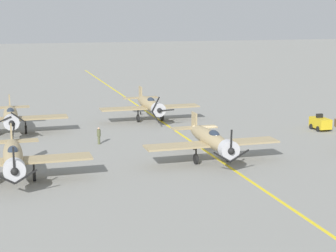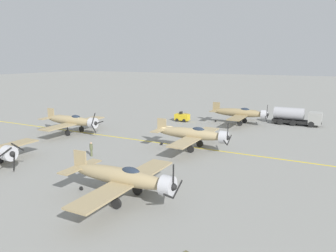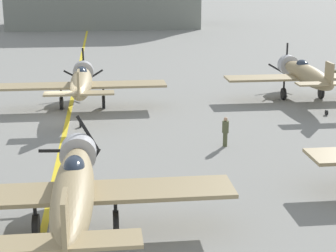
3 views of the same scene
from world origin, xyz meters
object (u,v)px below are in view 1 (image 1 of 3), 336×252
object	(u,v)px
airplane_mid_right	(13,156)
airplane_near_center	(149,105)
ground_crew_inspecting	(99,135)
airplane_near_right	(11,116)
tow_tractor	(320,123)
airplane_mid_center	(211,140)

from	to	relation	value
airplane_mid_right	airplane_near_center	xyz separation A→B (m)	(-16.37, -21.11, 0.00)
airplane_mid_right	airplane_near_center	world-z (taller)	airplane_mid_right
airplane_near_center	ground_crew_inspecting	world-z (taller)	airplane_near_center
airplane_near_right	tow_tractor	distance (m)	34.11
airplane_mid_right	tow_tractor	world-z (taller)	airplane_mid_right
ground_crew_inspecting	airplane_mid_right	bearing A→B (deg)	51.60
airplane_near_center	airplane_near_right	distance (m)	16.48
tow_tractor	airplane_near_center	bearing A→B (deg)	-31.91
airplane_near_center	tow_tractor	distance (m)	20.07
airplane_near_center	airplane_near_right	xyz separation A→B (m)	(16.22, 2.95, 0.00)
tow_tractor	ground_crew_inspecting	xyz separation A→B (m)	(24.94, -0.11, 0.14)
airplane_near_center	ground_crew_inspecting	xyz separation A→B (m)	(7.94, 10.48, -1.08)
airplane_near_center	ground_crew_inspecting	bearing A→B (deg)	69.26
ground_crew_inspecting	airplane_mid_center	bearing A→B (deg)	131.27
airplane_mid_center	ground_crew_inspecting	xyz separation A→B (m)	(8.32, -9.48, -1.08)
tow_tractor	airplane_mid_center	bearing A→B (deg)	29.40
tow_tractor	ground_crew_inspecting	size ratio (longest dim) A/B	1.52
airplane_mid_right	airplane_mid_center	world-z (taller)	same
airplane_near_right	ground_crew_inspecting	size ratio (longest dim) A/B	7.00
airplane_mid_center	tow_tractor	distance (m)	19.12
airplane_near_center	airplane_near_right	bearing A→B (deg)	26.74
airplane_mid_center	airplane_near_center	size ratio (longest dim) A/B	1.00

